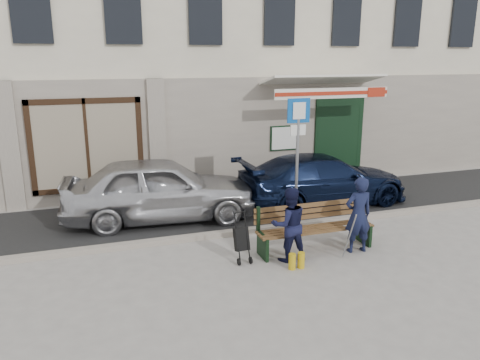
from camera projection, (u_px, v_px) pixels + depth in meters
name	position (u px, v px, depth m)	size (l,w,h in m)	color
ground	(275.00, 261.00, 8.87)	(80.00, 80.00, 0.00)	#9E9991
asphalt_lane	(227.00, 211.00, 11.71)	(60.00, 3.20, 0.01)	#282828
curb	(249.00, 231.00, 10.23)	(60.00, 0.18, 0.12)	#9E9384
building	(179.00, 18.00, 15.35)	(20.00, 8.27, 10.00)	beige
car_silver	(160.00, 189.00, 10.93)	(1.79, 4.46, 1.52)	#BABABF
car_navy	(323.00, 180.00, 12.14)	(1.85, 4.54, 1.32)	black
parking_sign	(298.00, 141.00, 10.35)	(0.53, 0.08, 2.88)	gray
bench	(313.00, 228.00, 9.24)	(2.40, 1.17, 0.98)	brown
man	(358.00, 215.00, 9.11)	(0.56, 0.36, 1.52)	#131835
woman	(289.00, 224.00, 8.73)	(0.69, 0.54, 1.43)	black
stroller	(242.00, 240.00, 8.77)	(0.29, 0.40, 0.94)	black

